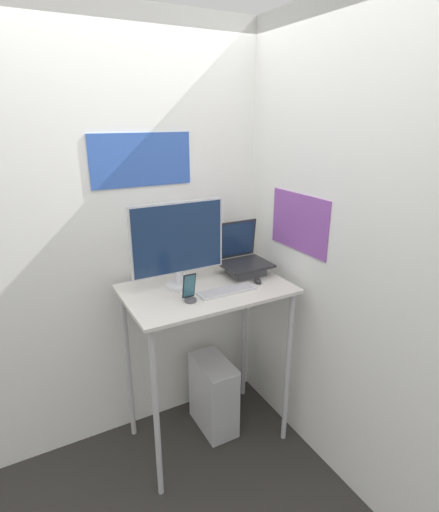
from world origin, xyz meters
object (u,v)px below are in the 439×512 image
at_px(keyboard, 227,291).
at_px(mouse, 257,281).
at_px(laptop, 243,262).
at_px(cell_phone, 190,292).
at_px(computer_tower, 214,395).
at_px(monitor, 178,244).

height_order(keyboard, mouse, mouse).
distance_m(laptop, cell_phone, 0.51).
relative_size(mouse, computer_tower, 0.13).
xyz_separation_m(monitor, computer_tower, (0.21, -0.02, -1.09)).
height_order(laptop, cell_phone, laptop).
bearing_deg(cell_phone, computer_tower, 37.74).
bearing_deg(computer_tower, monitor, 174.61).
distance_m(monitor, computer_tower, 1.11).
relative_size(laptop, monitor, 0.57).
height_order(monitor, mouse, monitor).
bearing_deg(mouse, cell_phone, -176.10).
bearing_deg(laptop, cell_phone, -155.87).
xyz_separation_m(monitor, cell_phone, (-0.03, -0.20, -0.21)).
bearing_deg(laptop, mouse, -92.95).
xyz_separation_m(mouse, cell_phone, (-0.46, -0.03, 0.04)).
bearing_deg(cell_phone, monitor, 82.31).
bearing_deg(keyboard, mouse, 6.43).
height_order(laptop, computer_tower, laptop).
bearing_deg(mouse, laptop, 87.05).
bearing_deg(computer_tower, mouse, -34.48).
bearing_deg(laptop, computer_tower, -173.56).
xyz_separation_m(laptop, computer_tower, (-0.23, -0.03, -0.91)).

